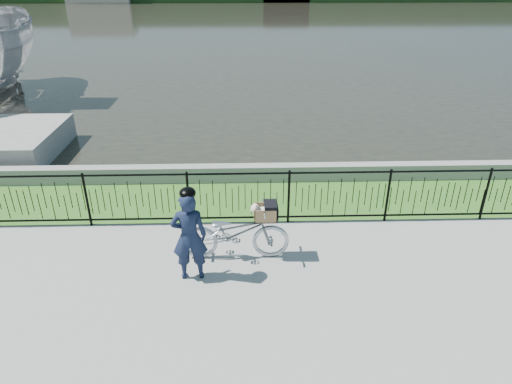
{
  "coord_description": "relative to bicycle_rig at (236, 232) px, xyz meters",
  "views": [
    {
      "loc": [
        0.1,
        -6.46,
        4.78
      ],
      "look_at": [
        0.33,
        1.0,
        1.0
      ],
      "focal_mm": 32.0,
      "sensor_mm": 36.0,
      "label": 1
    }
  ],
  "objects": [
    {
      "name": "bicycle_rig",
      "position": [
        0.0,
        0.0,
        0.0
      ],
      "size": [
        1.92,
        0.67,
        1.1
      ],
      "color": "#A1A7AD",
      "rests_on": "ground"
    },
    {
      "name": "ground",
      "position": [
        0.05,
        -0.4,
        -0.51
      ],
      "size": [
        120.0,
        120.0,
        0.0
      ],
      "primitive_type": "plane",
      "color": "gray",
      "rests_on": "ground"
    },
    {
      "name": "quay_wall",
      "position": [
        0.05,
        3.2,
        -0.31
      ],
      "size": [
        60.0,
        0.3,
        0.4
      ],
      "primitive_type": "cube",
      "color": "gray",
      "rests_on": "ground"
    },
    {
      "name": "grass_strip",
      "position": [
        0.05,
        2.2,
        -0.51
      ],
      "size": [
        60.0,
        2.0,
        0.01
      ],
      "primitive_type": "cube",
      "color": "#34641F",
      "rests_on": "ground"
    },
    {
      "name": "fence",
      "position": [
        0.05,
        1.2,
        0.06
      ],
      "size": [
        14.0,
        0.06,
        1.15
      ],
      "primitive_type": null,
      "color": "black",
      "rests_on": "ground"
    },
    {
      "name": "water",
      "position": [
        0.05,
        32.6,
        -0.51
      ],
      "size": [
        120.0,
        120.0,
        0.0
      ],
      "primitive_type": "plane",
      "color": "black",
      "rests_on": "ground"
    },
    {
      "name": "cyclist",
      "position": [
        -0.74,
        -0.56,
        0.31
      ],
      "size": [
        0.61,
        0.43,
        1.66
      ],
      "color": "#121A31",
      "rests_on": "ground"
    }
  ]
}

